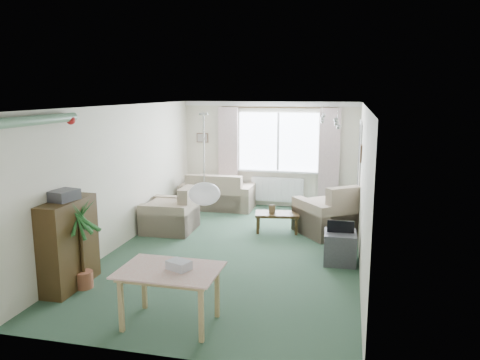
% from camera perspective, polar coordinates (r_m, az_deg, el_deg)
% --- Properties ---
extents(ground, '(6.50, 6.50, 0.00)m').
position_cam_1_polar(ground, '(7.91, -0.51, -8.61)').
color(ground, '#2C4A36').
extents(window, '(1.80, 0.03, 1.30)m').
position_cam_1_polar(window, '(10.66, 4.69, 4.67)').
color(window, white).
extents(curtain_rod, '(2.60, 0.03, 0.03)m').
position_cam_1_polar(curtain_rod, '(10.52, 4.69, 8.80)').
color(curtain_rod, black).
extents(curtain_left, '(0.45, 0.08, 2.00)m').
position_cam_1_polar(curtain_left, '(10.82, -1.45, 3.57)').
color(curtain_left, beige).
extents(curtain_right, '(0.45, 0.08, 2.00)m').
position_cam_1_polar(curtain_right, '(10.48, 10.83, 3.14)').
color(curtain_right, beige).
extents(radiator, '(1.20, 0.10, 0.55)m').
position_cam_1_polar(radiator, '(10.79, 4.57, -1.17)').
color(radiator, white).
extents(doorway, '(0.03, 0.95, 2.00)m').
position_cam_1_polar(doorway, '(9.59, 14.30, 0.67)').
color(doorway, black).
extents(pendant_lamp, '(0.36, 0.36, 0.36)m').
position_cam_1_polar(pendant_lamp, '(5.32, -4.36, -1.69)').
color(pendant_lamp, white).
extents(tinsel_garland, '(1.60, 1.60, 0.12)m').
position_cam_1_polar(tinsel_garland, '(6.19, -23.65, 6.68)').
color(tinsel_garland, '#196626').
extents(bauble_cluster_a, '(0.20, 0.20, 0.20)m').
position_cam_1_polar(bauble_cluster_a, '(8.17, 9.98, 7.77)').
color(bauble_cluster_a, silver).
extents(bauble_cluster_b, '(0.20, 0.20, 0.20)m').
position_cam_1_polar(bauble_cluster_b, '(6.96, 11.85, 7.20)').
color(bauble_cluster_b, silver).
extents(wall_picture_back, '(0.28, 0.03, 0.22)m').
position_cam_1_polar(wall_picture_back, '(11.06, -4.59, 5.16)').
color(wall_picture_back, brown).
extents(wall_picture_right, '(0.03, 0.24, 0.30)m').
position_cam_1_polar(wall_picture_right, '(8.52, 14.53, 3.17)').
color(wall_picture_right, brown).
extents(sofa, '(1.63, 0.87, 0.81)m').
position_cam_1_polar(sofa, '(10.64, -2.73, -1.29)').
color(sofa, tan).
rests_on(sofa, ground).
extents(armchair_corner, '(1.46, 1.45, 0.96)m').
position_cam_1_polar(armchair_corner, '(8.89, 10.93, -3.40)').
color(armchair_corner, beige).
rests_on(armchair_corner, ground).
extents(armchair_left, '(0.93, 0.98, 0.86)m').
position_cam_1_polar(armchair_left, '(9.00, -8.55, -3.49)').
color(armchair_left, beige).
rests_on(armchair_left, ground).
extents(coffee_table, '(0.87, 0.57, 0.37)m').
position_cam_1_polar(coffee_table, '(8.92, 4.53, -5.16)').
color(coffee_table, black).
rests_on(coffee_table, ground).
extents(photo_frame, '(0.12, 0.03, 0.16)m').
position_cam_1_polar(photo_frame, '(8.82, 3.93, -3.56)').
color(photo_frame, brown).
rests_on(photo_frame, coffee_table).
extents(bookshelf, '(0.34, 0.99, 1.21)m').
position_cam_1_polar(bookshelf, '(6.75, -20.13, -7.33)').
color(bookshelf, black).
rests_on(bookshelf, ground).
extents(hifi_box, '(0.34, 0.40, 0.14)m').
position_cam_1_polar(hifi_box, '(6.57, -20.70, -1.76)').
color(hifi_box, '#3F3E43').
rests_on(hifi_box, bookshelf).
extents(houseplant, '(0.56, 0.56, 1.23)m').
position_cam_1_polar(houseplant, '(6.65, -18.75, -7.43)').
color(houseplant, '#256422').
rests_on(houseplant, ground).
extents(dining_table, '(1.03, 0.69, 0.64)m').
position_cam_1_polar(dining_table, '(5.53, -8.46, -13.99)').
color(dining_table, tan).
rests_on(dining_table, ground).
extents(gift_box, '(0.30, 0.26, 0.12)m').
position_cam_1_polar(gift_box, '(5.36, -7.45, -10.35)').
color(gift_box, silver).
rests_on(gift_box, dining_table).
extents(tv_cube, '(0.51, 0.56, 0.49)m').
position_cam_1_polar(tv_cube, '(7.48, 12.07, -8.04)').
color(tv_cube, '#3E3D43').
rests_on(tv_cube, ground).
extents(pet_bed, '(0.80, 0.80, 0.13)m').
position_cam_1_polar(pet_bed, '(9.50, 12.04, -5.11)').
color(pet_bed, navy).
rests_on(pet_bed, ground).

